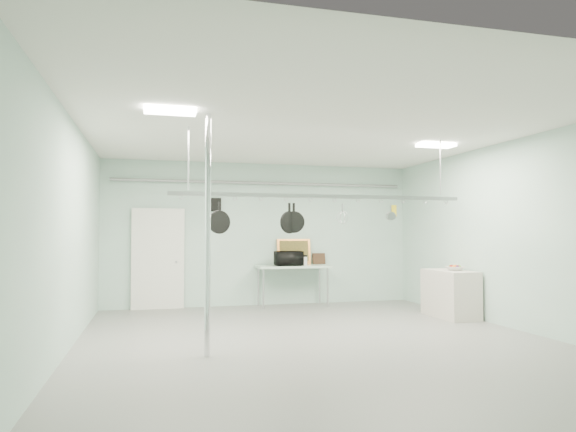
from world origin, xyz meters
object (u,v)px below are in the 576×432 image
object	(u,v)px
microwave	(289,258)
skillet_left	(219,217)
fruit_bowl	(455,268)
skillet_mid	(294,217)
coffee_canister	(304,261)
skillet_right	(289,218)
chrome_pole	(208,234)
side_cabinet	(450,294)
pot_rack	(323,194)
prep_table	(293,269)

from	to	relation	value
microwave	skillet_left	xyz separation A→B (m)	(-1.91, -3.17, 0.79)
microwave	fruit_bowl	distance (m)	3.48
skillet_mid	coffee_canister	bearing A→B (deg)	87.76
fruit_bowl	skillet_right	world-z (taller)	skillet_right
fruit_bowl	skillet_left	world-z (taller)	skillet_left
microwave	skillet_mid	xyz separation A→B (m)	(-0.75, -3.17, 0.79)
chrome_pole	side_cabinet	world-z (taller)	chrome_pole
side_cabinet	skillet_right	xyz separation A→B (m)	(-3.50, -1.10, 1.40)
pot_rack	skillet_right	distance (m)	0.67
skillet_left	side_cabinet	bearing A→B (deg)	-0.72
skillet_right	pot_rack	bearing A→B (deg)	-21.50
fruit_bowl	pot_rack	bearing A→B (deg)	-161.60
coffee_canister	skillet_mid	size ratio (longest dim) A/B	0.42
chrome_pole	side_cabinet	bearing A→B (deg)	22.41
prep_table	side_cabinet	world-z (taller)	prep_table
coffee_canister	fruit_bowl	world-z (taller)	coffee_canister
skillet_right	skillet_mid	bearing A→B (deg)	-21.50
prep_table	skillet_left	xyz separation A→B (m)	(-2.04, -3.30, 1.03)
chrome_pole	skillet_mid	xyz separation A→B (m)	(1.42, 0.90, 0.26)
pot_rack	chrome_pole	bearing A→B (deg)	-154.65
side_cabinet	fruit_bowl	world-z (taller)	fruit_bowl
skillet_left	skillet_right	world-z (taller)	same
side_cabinet	skillet_right	world-z (taller)	skillet_right
side_cabinet	fruit_bowl	size ratio (longest dim) A/B	3.60
chrome_pole	coffee_canister	size ratio (longest dim) A/B	16.68
microwave	fruit_bowl	xyz separation A→B (m)	(2.72, -2.18, -0.12)
pot_rack	coffee_canister	xyz separation A→B (m)	(0.63, 3.23, -1.23)
skillet_right	skillet_left	bearing A→B (deg)	158.50
prep_table	skillet_mid	distance (m)	3.57
fruit_bowl	skillet_right	bearing A→B (deg)	-164.30
skillet_mid	pot_rack	bearing A→B (deg)	16.76
coffee_canister	microwave	bearing A→B (deg)	-171.51
skillet_mid	skillet_right	distance (m)	0.07
chrome_pole	side_cabinet	distance (m)	5.37
chrome_pole	skillet_left	world-z (taller)	chrome_pole
pot_rack	skillet_left	size ratio (longest dim) A/B	10.55
coffee_canister	prep_table	bearing A→B (deg)	162.97
chrome_pole	skillet_right	size ratio (longest dim) A/B	6.90
microwave	skillet_mid	bearing A→B (deg)	74.17
prep_table	skillet_right	xyz separation A→B (m)	(-0.95, -3.30, 1.02)
pot_rack	skillet_left	xyz separation A→B (m)	(-1.64, 0.00, -0.37)
prep_table	side_cabinet	xyz separation A→B (m)	(2.55, -2.20, -0.38)
chrome_pole	skillet_right	distance (m)	1.64
side_cabinet	skillet_left	bearing A→B (deg)	-166.52
pot_rack	skillet_left	world-z (taller)	pot_rack
coffee_canister	fruit_bowl	size ratio (longest dim) A/B	0.58
skillet_left	skillet_mid	xyz separation A→B (m)	(1.16, 0.00, 0.00)
fruit_bowl	skillet_right	distance (m)	3.79
prep_table	pot_rack	xyz separation A→B (m)	(-0.40, -3.30, 1.40)
microwave	fruit_bowl	world-z (taller)	microwave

